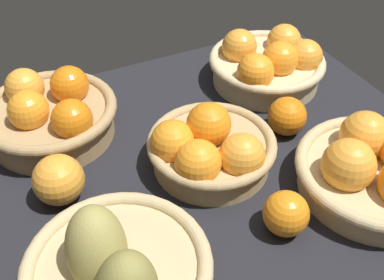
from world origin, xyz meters
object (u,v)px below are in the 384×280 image
(loose_orange_side_gap, at_px, (286,214))
(basket_center, at_px, (209,148))
(basket_near_left_pears, at_px, (117,273))
(basket_far_left, at_px, (50,114))
(basket_far_right, at_px, (268,63))
(loose_orange_front_gap, at_px, (59,180))
(loose_orange_back_gap, at_px, (287,116))
(basket_near_right, at_px, (377,169))

(loose_orange_side_gap, bearing_deg, basket_center, 103.71)
(basket_near_left_pears, xyz_separation_m, loose_orange_side_gap, (0.25, -0.01, -0.01))
(basket_far_left, distance_m, basket_center, 0.29)
(basket_center, xyz_separation_m, loose_orange_side_gap, (0.04, -0.16, -0.01))
(basket_near_left_pears, xyz_separation_m, basket_far_right, (0.44, 0.34, 0.00))
(basket_near_left_pears, height_order, basket_far_left, basket_near_left_pears)
(basket_far_right, relative_size, loose_orange_side_gap, 3.50)
(basket_near_left_pears, height_order, basket_far_right, basket_near_left_pears)
(basket_far_left, xyz_separation_m, basket_far_right, (0.44, -0.02, -0.00))
(basket_far_right, height_order, loose_orange_side_gap, basket_far_right)
(basket_near_left_pears, distance_m, basket_far_left, 0.36)
(loose_orange_front_gap, relative_size, loose_orange_back_gap, 1.13)
(basket_near_right, height_order, loose_orange_front_gap, basket_near_right)
(basket_near_right, distance_m, loose_orange_front_gap, 0.50)
(loose_orange_back_gap, bearing_deg, basket_near_left_pears, -154.56)
(basket_near_left_pears, xyz_separation_m, basket_far_left, (-0.00, 0.36, 0.00))
(loose_orange_front_gap, bearing_deg, basket_near_left_pears, -82.51)
(basket_far_right, relative_size, loose_orange_back_gap, 3.35)
(basket_near_left_pears, distance_m, basket_center, 0.27)
(loose_orange_front_gap, bearing_deg, basket_far_left, 81.12)
(basket_near_right, xyz_separation_m, basket_center, (-0.21, 0.16, -0.00))
(loose_orange_front_gap, distance_m, loose_orange_back_gap, 0.41)
(basket_center, relative_size, basket_far_right, 0.90)
(basket_center, distance_m, loose_orange_side_gap, 0.17)
(loose_orange_back_gap, xyz_separation_m, loose_orange_side_gap, (-0.13, -0.19, -0.00))
(basket_near_left_pears, xyz_separation_m, loose_orange_front_gap, (-0.03, 0.20, -0.00))
(basket_near_right, bearing_deg, basket_near_left_pears, -179.82)
(basket_center, bearing_deg, loose_orange_side_gap, -76.29)
(basket_near_right, height_order, basket_far_right, basket_near_right)
(basket_near_left_pears, distance_m, basket_far_right, 0.56)
(basket_far_right, distance_m, loose_orange_back_gap, 0.17)
(basket_near_right, xyz_separation_m, basket_far_right, (0.02, 0.34, 0.00))
(basket_center, xyz_separation_m, basket_far_right, (0.23, 0.18, 0.00))
(loose_orange_front_gap, bearing_deg, loose_orange_back_gap, -2.20)
(basket_center, distance_m, loose_orange_back_gap, 0.17)
(basket_near_left_pears, height_order, basket_near_right, basket_near_left_pears)
(basket_near_left_pears, height_order, loose_orange_back_gap, basket_near_left_pears)
(basket_far_right, xyz_separation_m, loose_orange_back_gap, (-0.06, -0.15, -0.01))
(loose_orange_side_gap, bearing_deg, loose_orange_front_gap, 143.93)
(basket_far_left, distance_m, loose_orange_front_gap, 0.17)
(basket_far_right, bearing_deg, loose_orange_side_gap, -118.99)
(loose_orange_back_gap, bearing_deg, loose_orange_front_gap, 177.80)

